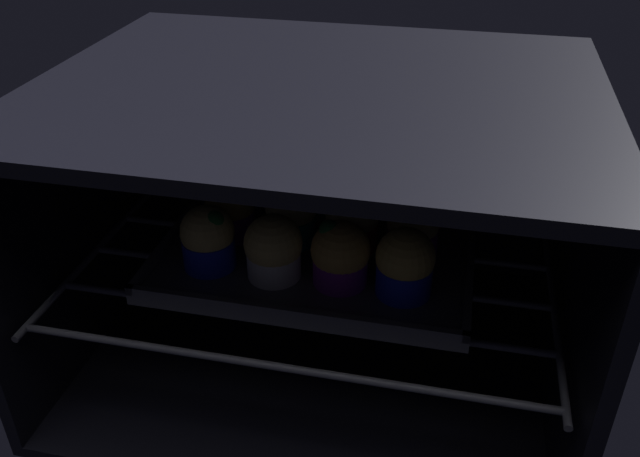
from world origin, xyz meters
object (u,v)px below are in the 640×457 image
at_px(muffin_row0_col1, 273,249).
at_px(muffin_row2_col3, 421,196).
at_px(muffin_row2_col1, 307,189).
at_px(muffin_row1_col3, 412,231).
at_px(muffin_row2_col2, 358,194).
at_px(muffin_row1_col1, 291,214).
at_px(muffin_row0_col0, 208,238).
at_px(muffin_row1_col2, 352,221).
at_px(muffin_row0_col3, 405,264).
at_px(muffin_row2_col0, 249,180).
at_px(muffin_row0_col2, 340,255).
at_px(baking_tray, 320,247).
at_px(muffin_row1_col0, 230,210).

distance_m(muffin_row0_col1, muffin_row2_col3, 0.21).
bearing_deg(muffin_row2_col1, muffin_row0_col1, -91.38).
xyz_separation_m(muffin_row1_col3, muffin_row2_col2, (-0.08, 0.07, 0.00)).
height_order(muffin_row1_col1, muffin_row2_col3, muffin_row2_col3).
height_order(muffin_row0_col0, muffin_row1_col2, muffin_row1_col2).
relative_size(muffin_row0_col3, muffin_row1_col2, 0.99).
bearing_deg(muffin_row2_col3, muffin_row2_col0, -179.50).
height_order(muffin_row0_col1, muffin_row1_col1, muffin_row1_col1).
bearing_deg(muffin_row1_col2, muffin_row2_col1, 135.03).
xyz_separation_m(muffin_row0_col0, muffin_row2_col2, (0.15, 0.14, -0.00)).
distance_m(muffin_row0_col2, muffin_row1_col3, 0.10).
relative_size(muffin_row1_col3, muffin_row2_col3, 0.83).
bearing_deg(muffin_row2_col2, muffin_row1_col1, -134.33).
relative_size(baking_tray, muffin_row1_col3, 5.19).
bearing_deg(muffin_row2_col3, muffin_row2_col1, -178.12).
relative_size(muffin_row0_col3, muffin_row2_col2, 1.03).
relative_size(muffin_row1_col1, muffin_row1_col2, 0.99).
xyz_separation_m(muffin_row1_col0, muffin_row2_col1, (0.08, 0.07, -0.00)).
bearing_deg(muffin_row1_col1, muffin_row1_col2, 0.23).
relative_size(muffin_row1_col1, muffin_row1_col3, 1.10).
bearing_deg(muffin_row1_col0, muffin_row2_col3, 19.53).
relative_size(muffin_row0_col0, muffin_row1_col1, 0.98).
bearing_deg(muffin_row0_col1, muffin_row0_col2, 2.74).
height_order(muffin_row1_col2, muffin_row1_col3, muffin_row1_col2).
relative_size(muffin_row1_col2, muffin_row2_col0, 1.02).
bearing_deg(muffin_row0_col2, muffin_row0_col1, -177.26).
xyz_separation_m(muffin_row2_col0, muffin_row2_col2, (0.14, -0.00, -0.00)).
relative_size(muffin_row0_col2, muffin_row1_col2, 0.98).
relative_size(muffin_row0_col0, muffin_row2_col0, 0.98).
height_order(muffin_row0_col0, muffin_row1_col3, muffin_row0_col0).
height_order(baking_tray, muffin_row2_col0, muffin_row2_col0).
bearing_deg(muffin_row0_col0, muffin_row1_col1, 42.68).
height_order(muffin_row1_col0, muffin_row1_col2, muffin_row1_col2).
bearing_deg(muffin_row1_col1, muffin_row0_col0, -137.32).
height_order(muffin_row0_col2, muffin_row1_col2, muffin_row1_col2).
distance_m(muffin_row1_col2, muffin_row2_col1, 0.10).
xyz_separation_m(baking_tray, muffin_row0_col3, (0.11, -0.07, 0.04)).
height_order(baking_tray, muffin_row1_col3, muffin_row1_col3).
xyz_separation_m(muffin_row0_col3, muffin_row1_col2, (-0.07, 0.08, -0.00)).
distance_m(baking_tray, muffin_row2_col3, 0.14).
height_order(baking_tray, muffin_row2_col3, muffin_row2_col3).
bearing_deg(muffin_row1_col0, baking_tray, 1.27).
distance_m(baking_tray, muffin_row2_col2, 0.09).
distance_m(muffin_row1_col0, muffin_row2_col3, 0.23).
distance_m(muffin_row1_col0, muffin_row1_col1, 0.07).
bearing_deg(muffin_row1_col2, muffin_row2_col0, 153.79).
bearing_deg(muffin_row1_col2, muffin_row1_col3, 0.41).
height_order(muffin_row1_col0, muffin_row2_col2, muffin_row1_col0).
xyz_separation_m(muffin_row1_col2, muffin_row1_col3, (0.07, 0.00, -0.01)).
bearing_deg(muffin_row2_col1, muffin_row0_col2, -63.58).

